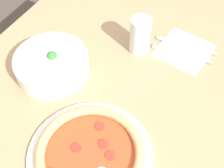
# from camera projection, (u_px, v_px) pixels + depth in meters

# --- Properties ---
(dining_table) EXTENTS (1.35, 0.92, 0.74)m
(dining_table) POSITION_uv_depth(u_px,v_px,m) (106.00, 118.00, 0.99)
(dining_table) COLOR tan
(dining_table) RESTS_ON ground_plane
(pizza) EXTENTS (0.32, 0.32, 0.04)m
(pizza) POSITION_uv_depth(u_px,v_px,m) (90.00, 154.00, 0.79)
(pizza) COLOR white
(pizza) RESTS_ON dining_table
(bowl) EXTENTS (0.23, 0.23, 0.08)m
(bowl) POSITION_uv_depth(u_px,v_px,m) (52.00, 64.00, 0.95)
(bowl) COLOR white
(bowl) RESTS_ON dining_table
(napkin) EXTENTS (0.18, 0.18, 0.00)m
(napkin) POSITION_uv_depth(u_px,v_px,m) (184.00, 50.00, 1.04)
(napkin) COLOR white
(napkin) RESTS_ON dining_table
(fork) EXTENTS (0.03, 0.20, 0.00)m
(fork) POSITION_uv_depth(u_px,v_px,m) (182.00, 54.00, 1.02)
(fork) COLOR silver
(fork) RESTS_ON napkin
(knife) EXTENTS (0.04, 0.21, 0.01)m
(knife) POSITION_uv_depth(u_px,v_px,m) (189.00, 46.00, 1.04)
(knife) COLOR silver
(knife) RESTS_ON napkin
(glass) EXTENTS (0.07, 0.07, 0.12)m
(glass) POSITION_uv_depth(u_px,v_px,m) (140.00, 35.00, 0.99)
(glass) COLOR silver
(glass) RESTS_ON dining_table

